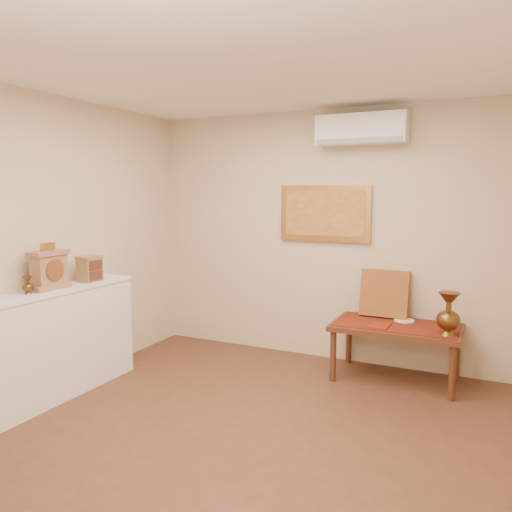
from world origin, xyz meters
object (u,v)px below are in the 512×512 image
Objects in this scene: display_ledge at (40,348)px; low_table at (396,331)px; mantel_clock at (49,269)px; wooden_chest at (90,269)px; brass_urn_tall at (449,309)px.

display_ledge is 1.68× the size of low_table.
mantel_clock is 0.45m from wooden_chest.
mantel_clock is (-0.00, 0.15, 0.66)m from display_ledge.
display_ledge is at bearing -88.45° from mantel_clock.
display_ledge is at bearing -92.61° from wooden_chest.
wooden_chest is at bearing 86.02° from mantel_clock.
low_table is (2.68, 1.73, -0.67)m from mantel_clock.
low_table is at bearing 35.10° from display_ledge.
brass_urn_tall is at bearing -20.58° from low_table.
wooden_chest is (0.03, 0.60, 0.61)m from display_ledge.
brass_urn_tall reaches higher than display_ledge.
brass_urn_tall is at bearing 28.35° from display_ledge.
wooden_chest is at bearing -154.18° from low_table.
display_ledge is 3.27m from low_table.
low_table is at bearing 32.87° from mantel_clock.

